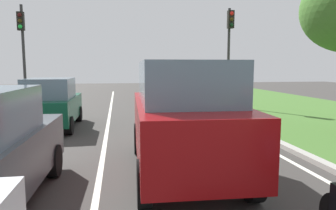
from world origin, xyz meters
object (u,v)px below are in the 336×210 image
object	(u,v)px
car_hatchback_far	(51,104)
traffic_light_near_right	(230,40)
car_suv_ahead	(184,117)
traffic_light_overhead_left	(22,41)

from	to	relation	value
car_hatchback_far	traffic_light_near_right	bearing A→B (deg)	28.24
car_hatchback_far	traffic_light_near_right	world-z (taller)	traffic_light_near_right
car_suv_ahead	car_hatchback_far	size ratio (longest dim) A/B	1.24
traffic_light_near_right	traffic_light_overhead_left	size ratio (longest dim) A/B	0.99
car_hatchback_far	traffic_light_overhead_left	world-z (taller)	traffic_light_overhead_left
car_hatchback_far	traffic_light_overhead_left	xyz separation A→B (m)	(-2.34, 5.34, 2.59)
traffic_light_near_right	car_suv_ahead	bearing A→B (deg)	-114.99
traffic_light_overhead_left	traffic_light_near_right	bearing A→B (deg)	-5.41
car_hatchback_far	traffic_light_near_right	size ratio (longest dim) A/B	0.71
traffic_light_near_right	car_hatchback_far	bearing A→B (deg)	-151.79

